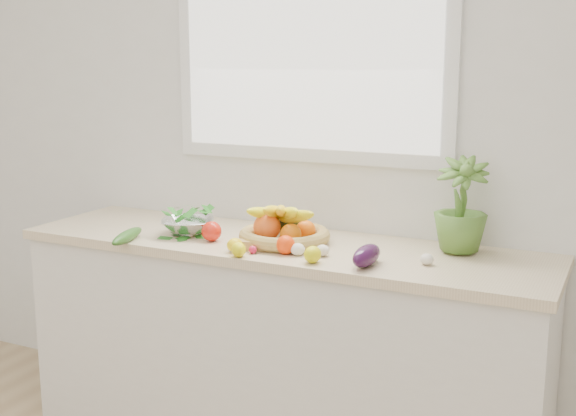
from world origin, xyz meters
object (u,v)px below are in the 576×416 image
at_px(cucumber, 127,236).
at_px(potted_herb, 461,204).
at_px(eggplant, 367,255).
at_px(colander_with_spinach, 188,222).
at_px(apple, 212,231).
at_px(fruit_basket, 284,230).

distance_m(cucumber, potted_herb, 1.35).
bearing_deg(potted_herb, cucumber, -161.46).
xyz_separation_m(cucumber, potted_herb, (1.27, 0.43, 0.17)).
xyz_separation_m(eggplant, colander_with_spinach, (-0.85, 0.11, 0.02)).
relative_size(cucumber, potted_herb, 0.73).
bearing_deg(potted_herb, apple, -164.67).
bearing_deg(colander_with_spinach, potted_herb, 11.08).
xyz_separation_m(apple, colander_with_spinach, (-0.15, 0.05, 0.02)).
bearing_deg(cucumber, apple, 27.81).
xyz_separation_m(fruit_basket, colander_with_spinach, (-0.43, -0.06, 0.01)).
bearing_deg(apple, eggplant, -5.52).
bearing_deg(cucumber, colander_with_spinach, 52.47).
bearing_deg(apple, cucumber, -152.19).
distance_m(eggplant, potted_herb, 0.45).
relative_size(potted_herb, colander_with_spinach, 1.24).
height_order(apple, cucumber, apple).
xyz_separation_m(apple, eggplant, (0.70, -0.07, -0.00)).
xyz_separation_m(potted_herb, colander_with_spinach, (-1.11, -0.22, -0.13)).
bearing_deg(colander_with_spinach, eggplant, -7.68).
bearing_deg(fruit_basket, cucumber, -155.91).
distance_m(eggplant, cucumber, 1.02).
relative_size(apple, colander_with_spinach, 0.28).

